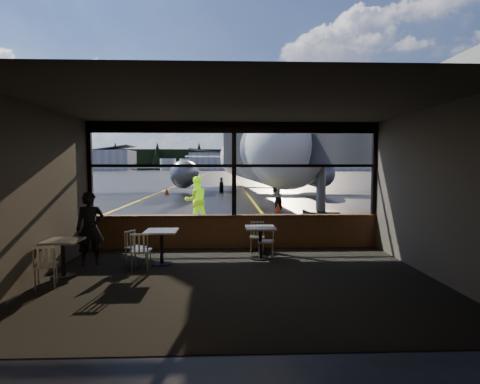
{
  "coord_description": "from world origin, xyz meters",
  "views": [
    {
      "loc": [
        -0.21,
        -10.39,
        2.3
      ],
      "look_at": [
        0.2,
        1.0,
        1.5
      ],
      "focal_mm": 28.0,
      "sensor_mm": 36.0,
      "label": 1
    }
  ],
  "objects": [
    {
      "name": "airliner",
      "position": [
        1.84,
        21.88,
        5.85
      ],
      "size": [
        33.9,
        39.92,
        11.69
      ],
      "primitive_type": null,
      "rotation": [
        0.0,
        0.0,
        0.05
      ],
      "color": "white",
      "rests_on": "ground_plane"
    },
    {
      "name": "chair_near_n",
      "position": [
        0.59,
        -0.63,
        0.41
      ],
      "size": [
        0.5,
        0.5,
        0.82
      ],
      "primitive_type": null,
      "rotation": [
        0.0,
        0.0,
        3.03
      ],
      "color": "#B0AB9F",
      "rests_on": "carpet_floor"
    },
    {
      "name": "fuel_tank_c",
      "position": [
        -10.0,
        182.0,
        3.0
      ],
      "size": [
        8.0,
        8.0,
        6.0
      ],
      "primitive_type": "cylinder",
      "color": "silver",
      "rests_on": "ground_plane"
    },
    {
      "name": "carpet_floor",
      "position": [
        0.0,
        -3.0,
        0.01
      ],
      "size": [
        8.0,
        6.0,
        0.01
      ],
      "primitive_type": "cube",
      "color": "black",
      "rests_on": "ground"
    },
    {
      "name": "wall_left",
      "position": [
        -4.0,
        -3.0,
        1.75
      ],
      "size": [
        0.04,
        6.0,
        3.5
      ],
      "primitive_type": "cube",
      "color": "#48423A",
      "rests_on": "ground"
    },
    {
      "name": "wall_back",
      "position": [
        0.0,
        -6.0,
        1.75
      ],
      "size": [
        8.0,
        0.04,
        3.5
      ],
      "primitive_type": "cube",
      "color": "#48423A",
      "rests_on": "ground"
    },
    {
      "name": "ceiling",
      "position": [
        0.0,
        -3.0,
        3.5
      ],
      "size": [
        8.0,
        6.0,
        0.04
      ],
      "primitive_type": "cube",
      "color": "#38332D",
      "rests_on": "ground"
    },
    {
      "name": "fuel_tank_a",
      "position": [
        -30.0,
        182.0,
        3.0
      ],
      "size": [
        8.0,
        8.0,
        6.0
      ],
      "primitive_type": "cylinder",
      "color": "silver",
      "rests_on": "ground_plane"
    },
    {
      "name": "cafe_table_mid",
      "position": [
        -1.73,
        -1.73,
        0.4
      ],
      "size": [
        0.73,
        0.73,
        0.8
      ],
      "primitive_type": null,
      "color": "gray",
      "rests_on": "carpet_floor"
    },
    {
      "name": "mullion_right",
      "position": [
        3.95,
        0.0,
        2.2
      ],
      "size": [
        0.12,
        0.12,
        2.6
      ],
      "primitive_type": "cube",
      "color": "black",
      "rests_on": "ground"
    },
    {
      "name": "fuel_tank_b",
      "position": [
        -20.0,
        182.0,
        3.0
      ],
      "size": [
        8.0,
        8.0,
        6.0
      ],
      "primitive_type": "cylinder",
      "color": "silver",
      "rests_on": "ground_plane"
    },
    {
      "name": "mullion_centre",
      "position": [
        0.0,
        0.0,
        2.2
      ],
      "size": [
        0.12,
        0.12,
        2.6
      ],
      "primitive_type": "cube",
      "color": "black",
      "rests_on": "ground"
    },
    {
      "name": "cafe_table_left",
      "position": [
        -3.6,
        -2.63,
        0.39
      ],
      "size": [
        0.7,
        0.7,
        0.77
      ],
      "primitive_type": null,
      "color": "gray",
      "rests_on": "carpet_floor"
    },
    {
      "name": "cafe_table_near",
      "position": [
        0.62,
        -1.32,
        0.4
      ],
      "size": [
        0.73,
        0.73,
        0.8
      ],
      "primitive_type": null,
      "color": "gray",
      "rests_on": "carpet_floor"
    },
    {
      "name": "window_sill",
      "position": [
        0.0,
        0.0,
        0.45
      ],
      "size": [
        8.0,
        0.28,
        0.9
      ],
      "primitive_type": "cube",
      "color": "#4C2C17",
      "rests_on": "ground"
    },
    {
      "name": "hangar_left",
      "position": [
        -70.0,
        180.0,
        5.5
      ],
      "size": [
        45.0,
        18.0,
        11.0
      ],
      "primitive_type": null,
      "color": "silver",
      "rests_on": "ground_plane"
    },
    {
      "name": "mullion_left",
      "position": [
        -3.95,
        0.0,
        2.2
      ],
      "size": [
        0.12,
        0.12,
        2.6
      ],
      "primitive_type": "cube",
      "color": "black",
      "rests_on": "ground"
    },
    {
      "name": "window_transom",
      "position": [
        0.0,
        0.0,
        2.3
      ],
      "size": [
        8.0,
        0.1,
        0.08
      ],
      "primitive_type": "cube",
      "color": "black",
      "rests_on": "ground"
    },
    {
      "name": "window_header",
      "position": [
        0.0,
        0.0,
        3.35
      ],
      "size": [
        8.0,
        0.18,
        0.3
      ],
      "primitive_type": "cube",
      "color": "black",
      "rests_on": "ground"
    },
    {
      "name": "chair_near_e",
      "position": [
        0.76,
        -1.25,
        0.41
      ],
      "size": [
        0.51,
        0.51,
        0.82
      ],
      "primitive_type": null,
      "rotation": [
        0.0,
        0.0,
        1.43
      ],
      "color": "#BAB4A8",
      "rests_on": "carpet_floor"
    },
    {
      "name": "jet_bridge",
      "position": [
        3.6,
        5.5,
        2.31
      ],
      "size": [
        8.65,
        10.57,
        4.61
      ],
      "primitive_type": null,
      "color": "#2C2C2F",
      "rests_on": "ground_plane"
    },
    {
      "name": "hangar_right",
      "position": [
        60.0,
        178.0,
        6.0
      ],
      "size": [
        50.0,
        20.0,
        12.0
      ],
      "primitive_type": null,
      "color": "silver",
      "rests_on": "ground_plane"
    },
    {
      "name": "wall_right",
      "position": [
        4.0,
        -3.0,
        1.75
      ],
      "size": [
        0.04,
        6.0,
        3.5
      ],
      "primitive_type": "cube",
      "color": "#48423A",
      "rests_on": "ground"
    },
    {
      "name": "chair_mid_w",
      "position": [
        -2.32,
        -1.76,
        0.4
      ],
      "size": [
        0.59,
        0.59,
        0.79
      ],
      "primitive_type": null,
      "rotation": [
        0.0,
        0.0,
        -2.11
      ],
      "color": "beige",
      "rests_on": "carpet_floor"
    },
    {
      "name": "cone_wing",
      "position": [
        -5.04,
        19.89,
        0.26
      ],
      "size": [
        0.37,
        0.37,
        0.52
      ],
      "primitive_type": "cone",
      "color": "#E56107",
      "rests_on": "ground_plane"
    },
    {
      "name": "ground_plane",
      "position": [
        0.0,
        120.0,
        0.0
      ],
      "size": [
        520.0,
        520.0,
        0.0
      ],
      "primitive_type": "plane",
      "color": "black",
      "rests_on": "ground"
    },
    {
      "name": "chair_left_s",
      "position": [
        -3.62,
        -3.32,
        0.42
      ],
      "size": [
        0.56,
        0.56,
        0.83
      ],
      "primitive_type": null,
      "rotation": [
        0.0,
        0.0,
        0.29
      ],
      "color": "#B6B0A4",
      "rests_on": "carpet_floor"
    },
    {
      "name": "treeline",
      "position": [
        0.0,
        210.0,
        6.0
      ],
      "size": [
        360.0,
        3.0,
        12.0
      ],
      "primitive_type": "cube",
      "color": "black",
      "rests_on": "ground_plane"
    },
    {
      "name": "passenger",
      "position": [
        -3.36,
        -1.72,
        0.85
      ],
      "size": [
        0.72,
        0.59,
        1.7
      ],
      "primitive_type": "imported",
      "rotation": [
        0.0,
        0.0,
        0.33
      ],
      "color": "black",
      "rests_on": "carpet_floor"
    },
    {
      "name": "ground_crew",
      "position": [
        -1.4,
        4.26,
        0.94
      ],
      "size": [
        1.11,
        0.99,
        1.89
      ],
      "primitive_type": "imported",
      "rotation": [
        0.0,
        0.0,
        3.5
      ],
      "color": "#BFF219",
      "rests_on": "ground_plane"
    },
    {
      "name": "hangar_mid",
      "position": [
        0.0,
        185.0,
        5.0
      ],
      "size": [
        38.0,
        15.0,
        10.0
      ],
      "primitive_type": null,
      "color": "silver",
      "rests_on": "ground_plane"
    },
    {
      "name": "cone_nose",
      "position": [
        2.39,
        8.32,
        0.22
      ],
      "size": [
        0.31,
        0.31,
        0.44
      ],
      "primitive_type": "cone",
      "color": "#F85D07",
      "rests_on": "ground_plane"
    },
    {
      "name": "chair_mid_s",
      "position": [
        -2.08,
        -2.24,
        0.43
      ],
      "size": [
        0.48,
        0.48,
        0.86
      ],
      "primitive_type": null,
      "rotation": [
        0.0,
        0.0,
        0.02
      ],
      "color": "#BBB6A9",
      "rests_on": "carpet_floor"
    }
  ]
}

